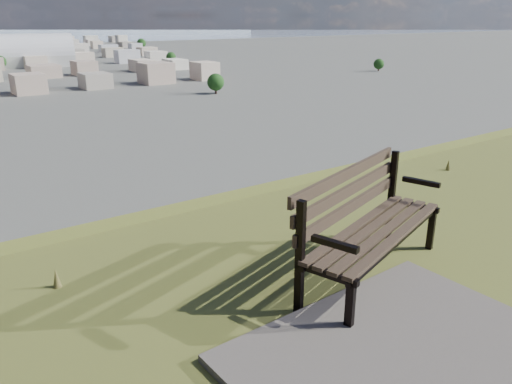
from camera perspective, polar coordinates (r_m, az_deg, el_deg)
park_bench at (r=4.87m, az=12.51°, el=-2.94°), size 2.10×1.23×1.05m
arena at (r=318.82m, az=-25.23°, el=13.82°), size 58.59×32.32×23.42m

